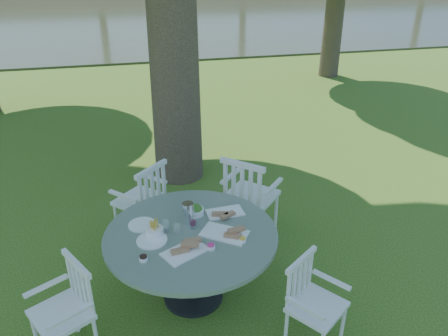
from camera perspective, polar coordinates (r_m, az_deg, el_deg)
The scene contains 8 objects.
ground at distance 4.99m, azimuth 0.54°, elevation -9.78°, with size 140.00×140.00×0.00m, color #24440E.
table at distance 3.96m, azimuth -4.28°, elevation -9.91°, with size 1.53×1.53×0.73m.
chair_ne at distance 4.74m, azimuth 3.03°, elevation -3.34°, with size 0.70×0.70×1.02m.
chair_nw at distance 4.84m, azimuth -10.19°, elevation -3.72°, with size 0.65×0.65×0.94m.
chair_sw at distance 3.75m, azimuth -19.45°, elevation -16.33°, with size 0.56×0.57×0.85m.
chair_se at distance 3.70m, azimuth 11.02°, elevation -16.17°, with size 0.56×0.55×0.81m.
tableware at distance 3.92m, azimuth -4.90°, elevation -7.51°, with size 1.08×0.82×0.20m.
river at distance 27.08m, azimuth -11.96°, elevation 19.74°, with size 100.00×28.00×0.12m, color #2C311D.
Camera 1 is at (-0.98, -3.90, 2.95)m, focal length 35.00 mm.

